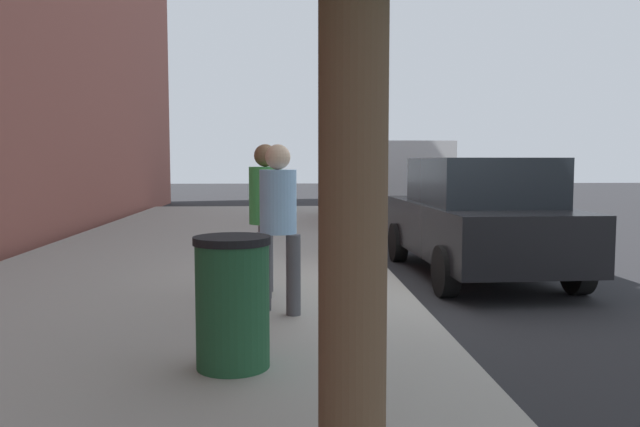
# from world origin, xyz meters

# --- Properties ---
(ground_plane) EXTENTS (80.00, 80.00, 0.00)m
(ground_plane) POSITION_xyz_m (0.00, 0.00, 0.00)
(ground_plane) COLOR #232326
(ground_plane) RESTS_ON ground
(sidewalk_slab) EXTENTS (28.00, 6.00, 0.15)m
(sidewalk_slab) POSITION_xyz_m (0.00, 3.00, 0.07)
(sidewalk_slab) COLOR gray
(sidewalk_slab) RESTS_ON ground_plane
(parking_meter) EXTENTS (0.36, 0.12, 1.41)m
(parking_meter) POSITION_xyz_m (-0.46, 0.70, 1.17)
(parking_meter) COLOR gray
(parking_meter) RESTS_ON sidewalk_slab
(pedestrian_at_meter) EXTENTS (0.54, 0.39, 1.77)m
(pedestrian_at_meter) POSITION_xyz_m (-0.62, 1.73, 1.20)
(pedestrian_at_meter) COLOR #47474C
(pedestrian_at_meter) RESTS_ON sidewalk_slab
(pedestrian_bystander) EXTENTS (0.38, 0.46, 1.75)m
(pedestrian_bystander) POSITION_xyz_m (-1.50, 1.58, 1.18)
(pedestrian_bystander) COLOR #47474C
(pedestrian_bystander) RESTS_ON sidewalk_slab
(parked_sedan_near) EXTENTS (4.46, 2.10, 1.77)m
(parked_sedan_near) POSITION_xyz_m (1.23, -1.35, 0.89)
(parked_sedan_near) COLOR black
(parked_sedan_near) RESTS_ON ground_plane
(parked_van_far) EXTENTS (5.20, 2.13, 2.18)m
(parked_van_far) POSITION_xyz_m (8.66, -1.35, 1.26)
(parked_van_far) COLOR silver
(parked_van_far) RESTS_ON ground_plane
(trash_bin) EXTENTS (0.59, 0.59, 1.01)m
(trash_bin) POSITION_xyz_m (-3.23, 1.91, 0.66)
(trash_bin) COLOR #1E4C2D
(trash_bin) RESTS_ON sidewalk_slab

